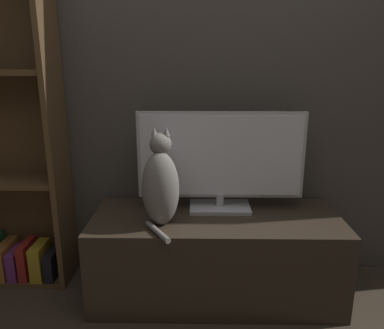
{
  "coord_description": "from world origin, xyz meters",
  "views": [
    {
      "loc": [
        -0.1,
        -0.98,
        1.29
      ],
      "look_at": [
        -0.13,
        0.9,
        0.77
      ],
      "focal_mm": 35.0,
      "sensor_mm": 36.0,
      "label": 1
    }
  ],
  "objects": [
    {
      "name": "cat",
      "position": [
        -0.29,
        0.8,
        0.69
      ],
      "size": [
        0.2,
        0.32,
        0.5
      ],
      "rotation": [
        0.0,
        0.0,
        -0.05
      ],
      "color": "gray",
      "rests_on": "tv_stand"
    },
    {
      "name": "bookshelf",
      "position": [
        -1.21,
        1.09,
        0.8
      ],
      "size": [
        0.65,
        0.28,
        1.86
      ],
      "color": "brown",
      "rests_on": "ground_plane"
    },
    {
      "name": "tv",
      "position": [
        0.02,
        1.01,
        0.76
      ],
      "size": [
        0.92,
        0.2,
        0.56
      ],
      "color": "#B7B7BC",
      "rests_on": "tv_stand"
    },
    {
      "name": "tv_stand",
      "position": [
        0.0,
        0.91,
        0.24
      ],
      "size": [
        1.35,
        0.55,
        0.48
      ],
      "color": "#33281E",
      "rests_on": "ground_plane"
    },
    {
      "name": "wall_back",
      "position": [
        0.0,
        1.22,
        1.3
      ],
      "size": [
        4.8,
        0.05,
        2.6
      ],
      "color": "#47423D",
      "rests_on": "ground_plane"
    }
  ]
}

